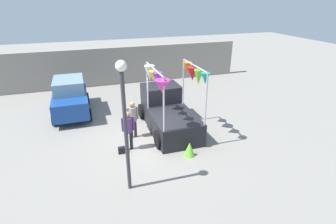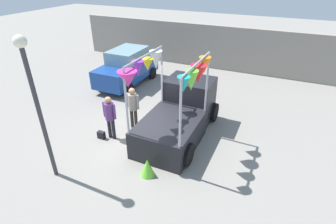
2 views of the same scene
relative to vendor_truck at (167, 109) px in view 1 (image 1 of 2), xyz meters
name	(u,v)px [view 1 (image 1 of 2)]	position (x,y,z in m)	size (l,w,h in m)	color
ground_plane	(151,139)	(-1.08, -0.96, -0.91)	(60.00, 60.00, 0.00)	gray
vendor_truck	(167,109)	(0.00, 0.00, 0.00)	(2.45, 4.15, 3.21)	black
parked_car	(70,96)	(-4.36, 3.21, 0.04)	(1.88, 4.00, 1.88)	navy
person_customer	(128,127)	(-2.13, -1.47, 0.12)	(0.53, 0.34, 1.70)	black
person_vendor	(133,116)	(-1.76, -0.50, 0.13)	(0.53, 0.34, 1.71)	#2D2823
handbag	(122,150)	(-2.48, -1.67, -0.77)	(0.28, 0.16, 0.28)	black
street_lamp	(124,112)	(-2.58, -3.84, 1.84)	(0.32, 0.32, 4.27)	#333338
brick_boundary_wall	(119,66)	(-1.08, 7.67, 0.39)	(18.00, 0.36, 2.60)	gray
folded_kite_bundle_lime	(189,149)	(0.03, -2.70, -0.61)	(0.44, 0.44, 0.60)	#66CC33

